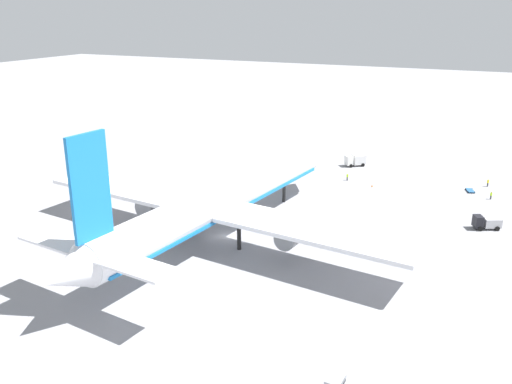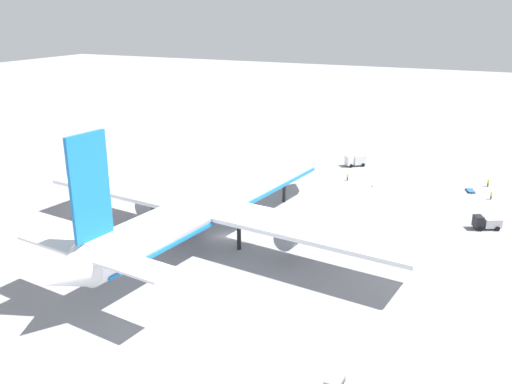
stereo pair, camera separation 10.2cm
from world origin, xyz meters
TOP-DOWN VIEW (x-y plane):
  - ground_plane at (0.00, 0.00)m, footprint 600.00×600.00m
  - airliner at (-1.37, 0.30)m, footprint 72.39×70.90m
  - service_truck_1 at (53.98, -8.93)m, footprint 4.98×5.36m
  - service_truck_5 at (23.10, -41.50)m, footprint 3.98×5.20m
  - baggage_cart_1 at (44.51, -37.18)m, footprint 3.45×2.25m
  - ground_worker_1 at (41.11, -10.48)m, footprint 0.47×0.47m
  - ground_worker_3 at (49.88, -40.43)m, footprint 0.56×0.56m
  - ground_worker_4 at (40.95, -41.51)m, footprint 0.53×0.53m
  - traffic_cone_2 at (38.74, -16.88)m, footprint 0.36×0.36m

SIDE VIEW (x-z plane):
  - ground_plane at x=0.00m, z-range 0.00..0.00m
  - baggage_cart_1 at x=44.51m, z-range 0.07..0.47m
  - traffic_cone_2 at x=38.74m, z-range 0.00..0.55m
  - ground_worker_4 at x=40.95m, z-range 0.01..1.66m
  - ground_worker_1 at x=41.11m, z-range 0.01..1.71m
  - ground_worker_3 at x=49.88m, z-range 0.02..1.79m
  - service_truck_5 at x=23.10m, z-range 0.03..2.58m
  - service_truck_1 at x=53.98m, z-range 0.17..3.00m
  - airliner at x=-1.37m, z-range -4.98..18.97m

